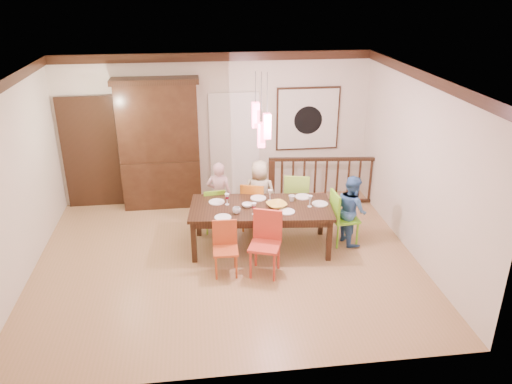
{
  "coord_description": "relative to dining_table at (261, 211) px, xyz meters",
  "views": [
    {
      "loc": [
        -0.41,
        -6.87,
        4.17
      ],
      "look_at": [
        0.52,
        0.47,
        0.96
      ],
      "focal_mm": 35.0,
      "sensor_mm": 36.0,
      "label": 1
    }
  ],
  "objects": [
    {
      "name": "floor",
      "position": [
        -0.59,
        -0.37,
        -0.67
      ],
      "size": [
        6.0,
        6.0,
        0.0
      ],
      "primitive_type": "plane",
      "color": "#AB8653",
      "rests_on": "ground"
    },
    {
      "name": "small_bowl",
      "position": [
        -0.22,
        0.01,
        0.1
      ],
      "size": [
        0.23,
        0.23,
        0.05
      ],
      "primitive_type": "imported",
      "rotation": [
        0.0,
        0.0,
        0.42
      ],
      "color": "white",
      "rests_on": "dining_table"
    },
    {
      "name": "cup_right",
      "position": [
        0.54,
        0.14,
        0.13
      ],
      "size": [
        0.12,
        0.12,
        0.1
      ],
      "primitive_type": "imported",
      "rotation": [
        0.0,
        0.0,
        0.11
      ],
      "color": "silver",
      "rests_on": "dining_table"
    },
    {
      "name": "wall_left",
      "position": [
        -3.59,
        -0.37,
        0.78
      ],
      "size": [
        0.0,
        5.0,
        5.0
      ],
      "primitive_type": "plane",
      "rotation": [
        1.57,
        0.0,
        1.57
      ],
      "color": "silver",
      "rests_on": "floor"
    },
    {
      "name": "balustrade",
      "position": [
        1.51,
        1.58,
        -0.17
      ],
      "size": [
        2.28,
        0.33,
        0.96
      ],
      "rotation": [
        0.0,
        0.0,
        -0.11
      ],
      "color": "black",
      "rests_on": "floor"
    },
    {
      "name": "serving_bowl",
      "position": [
        0.25,
        -0.07,
        0.12
      ],
      "size": [
        0.39,
        0.39,
        0.08
      ],
      "primitive_type": "imported",
      "rotation": [
        0.0,
        0.0,
        0.33
      ],
      "color": "gold",
      "rests_on": "dining_table"
    },
    {
      "name": "chair_far_left",
      "position": [
        -0.74,
        0.72,
        -0.2
      ],
      "size": [
        0.41,
        0.41,
        0.82
      ],
      "rotation": [
        0.0,
        0.0,
        3.25
      ],
      "color": "#70B322",
      "rests_on": "floor"
    },
    {
      "name": "pendant_cluster",
      "position": [
        0.0,
        -0.0,
        1.43
      ],
      "size": [
        0.27,
        0.21,
        1.14
      ],
      "color": "#E64563",
      "rests_on": "ceiling"
    },
    {
      "name": "chair_far_right",
      "position": [
        0.77,
        0.82,
        -0.11
      ],
      "size": [
        0.54,
        0.54,
        0.99
      ],
      "rotation": [
        0.0,
        0.0,
        2.89
      ],
      "color": "#8CC73E",
      "rests_on": "floor"
    },
    {
      "name": "chair_near_mid",
      "position": [
        -0.05,
        -0.81,
        -0.11
      ],
      "size": [
        0.57,
        0.57,
        0.98
      ],
      "rotation": [
        0.0,
        0.0,
        -0.35
      ],
      "color": "#C03A27",
      "rests_on": "floor"
    },
    {
      "name": "wall_right",
      "position": [
        2.41,
        -0.37,
        0.78
      ],
      "size": [
        0.0,
        5.0,
        5.0
      ],
      "primitive_type": "plane",
      "rotation": [
        1.57,
        0.0,
        -1.57
      ],
      "color": "silver",
      "rests_on": "floor"
    },
    {
      "name": "crown_molding",
      "position": [
        -0.59,
        -0.37,
        2.15
      ],
      "size": [
        6.0,
        5.0,
        0.16
      ],
      "primitive_type": null,
      "color": "black",
      "rests_on": "wall_back"
    },
    {
      "name": "plate_far_right",
      "position": [
        0.75,
        0.27,
        0.08
      ],
      "size": [
        0.26,
        0.26,
        0.01
      ],
      "primitive_type": "cylinder",
      "color": "white",
      "rests_on": "dining_table"
    },
    {
      "name": "wine_glass_b",
      "position": [
        0.18,
        0.21,
        0.17
      ],
      "size": [
        0.08,
        0.08,
        0.19
      ],
      "primitive_type": null,
      "color": "silver",
      "rests_on": "dining_table"
    },
    {
      "name": "ceiling",
      "position": [
        -0.59,
        -0.37,
        2.23
      ],
      "size": [
        6.0,
        6.0,
        0.0
      ],
      "primitive_type": "plane",
      "rotation": [
        3.14,
        0.0,
        0.0
      ],
      "color": "white",
      "rests_on": "wall_back"
    },
    {
      "name": "plate_end_right",
      "position": [
        0.97,
        -0.04,
        0.08
      ],
      "size": [
        0.26,
        0.26,
        0.01
      ],
      "primitive_type": "cylinder",
      "color": "white",
      "rests_on": "dining_table"
    },
    {
      "name": "person_far_mid",
      "position": [
        0.09,
        0.84,
        -0.06
      ],
      "size": [
        0.69,
        0.55,
        1.22
      ],
      "primitive_type": "imported",
      "rotation": [
        0.0,
        0.0,
        2.83
      ],
      "color": "#BDB28F",
      "rests_on": "floor"
    },
    {
      "name": "cup_left",
      "position": [
        -0.41,
        -0.21,
        0.13
      ],
      "size": [
        0.13,
        0.13,
        0.1
      ],
      "primitive_type": "imported",
      "rotation": [
        0.0,
        0.0,
        -0.03
      ],
      "color": "silver",
      "rests_on": "dining_table"
    },
    {
      "name": "plate_near_left",
      "position": [
        -0.64,
        -0.34,
        0.08
      ],
      "size": [
        0.26,
        0.26,
        0.01
      ],
      "primitive_type": "cylinder",
      "color": "white",
      "rests_on": "dining_table"
    },
    {
      "name": "china_hutch",
      "position": [
        -1.67,
        1.93,
        0.58
      ],
      "size": [
        1.58,
        0.46,
        2.5
      ],
      "color": "black",
      "rests_on": "floor"
    },
    {
      "name": "wine_glass_a",
      "position": [
        -0.53,
        0.14,
        0.17
      ],
      "size": [
        0.08,
        0.08,
        0.19
      ],
      "primitive_type": null,
      "color": "#590C19",
      "rests_on": "dining_table"
    },
    {
      "name": "wine_glass_c",
      "position": [
        -0.15,
        -0.27,
        0.17
      ],
      "size": [
        0.08,
        0.08,
        0.19
      ],
      "primitive_type": null,
      "color": "#590C19",
      "rests_on": "dining_table"
    },
    {
      "name": "wine_glass_d",
      "position": [
        0.78,
        -0.1,
        0.17
      ],
      "size": [
        0.08,
        0.08,
        0.19
      ],
      "primitive_type": null,
      "color": "silver",
      "rests_on": "dining_table"
    },
    {
      "name": "chair_near_left",
      "position": [
        -0.63,
        -0.74,
        -0.2
      ],
      "size": [
        0.38,
        0.38,
        0.82
      ],
      "rotation": [
        0.0,
        0.0,
        -0.02
      ],
      "color": "#B64922",
      "rests_on": "floor"
    },
    {
      "name": "painting",
      "position": [
        1.21,
        2.1,
        0.93
      ],
      "size": [
        1.25,
        0.06,
        1.25
      ],
      "color": "black",
      "rests_on": "wall_back"
    },
    {
      "name": "panel_door",
      "position": [
        -2.99,
        2.08,
        0.38
      ],
      "size": [
        1.04,
        0.07,
        2.24
      ],
      "primitive_type": "cube",
      "color": "black",
      "rests_on": "wall_back"
    },
    {
      "name": "plate_far_mid",
      "position": [
        -0.0,
        0.31,
        0.08
      ],
      "size": [
        0.26,
        0.26,
        0.01
      ],
      "primitive_type": "cylinder",
      "color": "white",
      "rests_on": "dining_table"
    },
    {
      "name": "person_end_right",
      "position": [
        1.53,
        0.01,
        -0.08
      ],
      "size": [
        0.55,
        0.65,
        1.19
      ],
      "primitive_type": "imported",
      "rotation": [
        0.0,
        0.0,
        1.75
      ],
      "color": "#3E6EAF",
      "rests_on": "floor"
    },
    {
      "name": "plate_near_mid",
      "position": [
        0.38,
        -0.26,
        0.08
      ],
      "size": [
        0.26,
        0.26,
        0.01
      ],
      "primitive_type": "cylinder",
      "color": "white",
      "rests_on": "dining_table"
    },
    {
      "name": "wall_back",
      "position": [
        -0.59,
        2.13,
        0.78
      ],
      "size": [
        6.0,
        0.0,
        6.0
      ],
      "primitive_type": "plane",
      "rotation": [
        1.57,
        0.0,
        0.0
      ],
      "color": "silver",
      "rests_on": "floor"
    },
    {
      "name": "plate_far_left",
      "position": [
        -0.7,
        0.25,
        0.08
      ],
      "size": [
        0.26,
        0.26,
        0.01
      ],
      "primitive_type": "cylinder",
      "color": "white",
      "rests_on": "dining_table"
    },
    {
      "name": "white_doorway",
      "position": [
        -0.24,
        2.1,
        0.38
      ],
      "size": [
        0.97,
        0.05,
        2.22
      ],
      "primitive_type": "cube",
      "color": "silver",
      "rests_on": "wall_back"
    },
    {
      "name": "chair_far_mid",
      "position": [
        -0.02,
        0.69,
        -0.15
      ],
      "size": [
        0.52,
        0.52,
        0.91
      ],
      "rotation": [
        0.0,
        0.0,
        2.82
      ],
      "color": "#BA6316",
      "rests_on": "floor"
    },
    {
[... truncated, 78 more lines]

